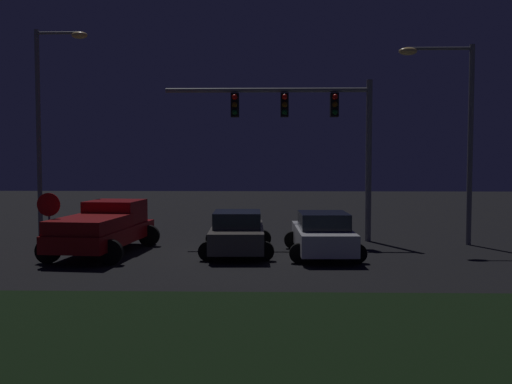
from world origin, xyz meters
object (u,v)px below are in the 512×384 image
at_px(car_sedan, 323,234).
at_px(pickup_truck, 105,225).
at_px(street_lamp_left, 48,109).
at_px(traffic_signal_gantry, 308,120).
at_px(street_lamp_right, 455,118).
at_px(car_sedan_far, 237,233).
at_px(stop_sign, 49,213).

bearing_deg(car_sedan, pickup_truck, 85.91).
relative_size(car_sedan, street_lamp_left, 0.50).
bearing_deg(traffic_signal_gantry, street_lamp_right, -8.93).
bearing_deg(street_lamp_left, pickup_truck, -51.13).
relative_size(car_sedan_far, traffic_signal_gantry, 0.54).
bearing_deg(car_sedan_far, stop_sign, 103.39).
bearing_deg(car_sedan, traffic_signal_gantry, 2.77).
bearing_deg(traffic_signal_gantry, car_sedan_far, -129.93).
bearing_deg(pickup_truck, stop_sign, 145.94).
bearing_deg(street_lamp_right, car_sedan, -153.25).
relative_size(street_lamp_left, stop_sign, 4.00).
bearing_deg(stop_sign, car_sedan_far, 15.21).
xyz_separation_m(street_lamp_left, street_lamp_right, (16.77, -2.43, -0.61)).
bearing_deg(car_sedan_far, traffic_signal_gantry, -41.75).
distance_m(pickup_truck, street_lamp_left, 7.63).
relative_size(car_sedan, stop_sign, 2.00).
bearing_deg(street_lamp_left, car_sedan_far, -29.15).
relative_size(pickup_truck, car_sedan_far, 1.25).
height_order(street_lamp_right, stop_sign, street_lamp_right).
bearing_deg(stop_sign, street_lamp_left, 111.45).
height_order(pickup_truck, stop_sign, stop_sign).
height_order(car_sedan, traffic_signal_gantry, traffic_signal_gantry).
relative_size(pickup_truck, street_lamp_right, 0.72).
height_order(car_sedan, stop_sign, stop_sign).
xyz_separation_m(car_sedan_far, stop_sign, (-6.02, -1.64, 0.82)).
bearing_deg(street_lamp_left, traffic_signal_gantry, -7.92).
xyz_separation_m(car_sedan_far, street_lamp_left, (-8.53, 4.76, 4.78)).
xyz_separation_m(pickup_truck, stop_sign, (-1.34, -1.61, 0.56)).
bearing_deg(street_lamp_left, stop_sign, -68.55).
relative_size(pickup_truck, stop_sign, 2.50).
xyz_separation_m(car_sedan, street_lamp_right, (5.29, 2.66, 4.17)).
bearing_deg(pickup_truck, street_lamp_left, 44.58).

